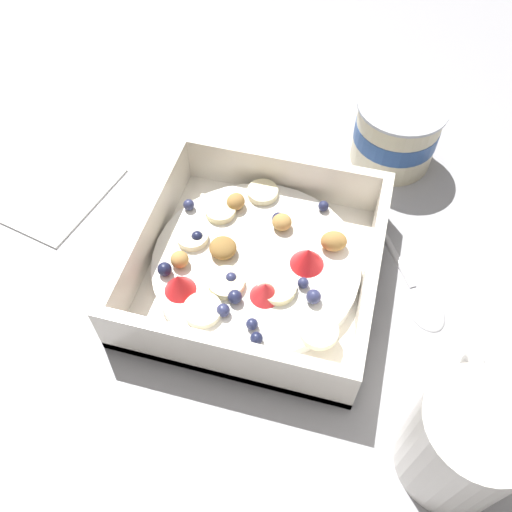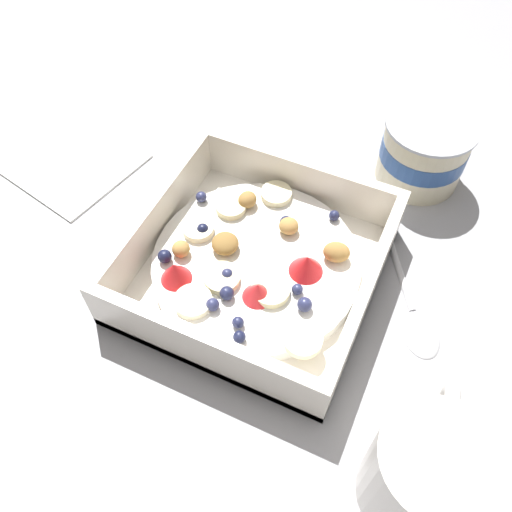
{
  "view_description": "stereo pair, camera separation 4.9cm",
  "coord_description": "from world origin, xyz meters",
  "views": [
    {
      "loc": [
        0.08,
        -0.28,
        0.43
      ],
      "look_at": [
        0.01,
        -0.01,
        0.03
      ],
      "focal_mm": 38.0,
      "sensor_mm": 36.0,
      "label": 1
    },
    {
      "loc": [
        0.13,
        -0.27,
        0.43
      ],
      "look_at": [
        0.01,
        -0.01,
        0.03
      ],
      "focal_mm": 38.0,
      "sensor_mm": 36.0,
      "label": 2
    }
  ],
  "objects": [
    {
      "name": "ground_plane",
      "position": [
        0.0,
        0.0,
        0.0
      ],
      "size": [
        2.4,
        2.4,
        0.0
      ],
      "primitive_type": "plane",
      "color": "#9E9EA3"
    },
    {
      "name": "fruit_bowl",
      "position": [
        0.01,
        -0.01,
        0.02
      ],
      "size": [
        0.21,
        0.21,
        0.06
      ],
      "color": "white",
      "rests_on": "ground"
    },
    {
      "name": "spoon",
      "position": [
        0.15,
        0.02,
        0.0
      ],
      "size": [
        0.11,
        0.16,
        0.01
      ],
      "color": "silver",
      "rests_on": "ground"
    },
    {
      "name": "yogurt_cup",
      "position": [
        0.11,
        0.18,
        0.04
      ],
      "size": [
        0.09,
        0.09,
        0.07
      ],
      "color": "beige",
      "rests_on": "ground"
    },
    {
      "name": "coffee_mug",
      "position": [
        0.19,
        -0.13,
        0.05
      ],
      "size": [
        0.08,
        0.11,
        0.09
      ],
      "color": "white",
      "rests_on": "ground"
    },
    {
      "name": "folded_napkin",
      "position": [
        -0.24,
        0.04,
        0.0
      ],
      "size": [
        0.14,
        0.14,
        0.01
      ],
      "primitive_type": "cube",
      "rotation": [
        0.0,
        0.0,
        -0.22
      ],
      "color": "white",
      "rests_on": "ground"
    }
  ]
}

